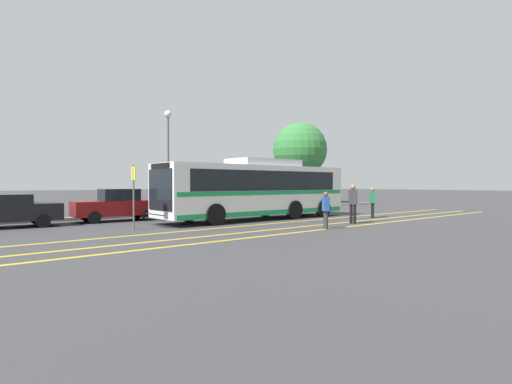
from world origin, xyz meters
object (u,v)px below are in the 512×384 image
street_lamp (168,142)px  parked_car_1 (117,205)px  transit_bus (256,189)px  pedestrian_0 (353,201)px  pedestrian_2 (373,201)px  pedestrian_1 (326,208)px  bus_stop_sign (134,189)px  parked_car_0 (4,210)px  tree_1 (300,150)px

street_lamp → parked_car_1: bearing=-144.4°
transit_bus → pedestrian_0: (2.12, -4.64, -0.55)m
pedestrian_2 → parked_car_1: bearing=106.7°
transit_bus → pedestrian_2: bearing=-121.0°
pedestrian_0 → pedestrian_2: size_ratio=1.10×
pedestrian_1 → bus_stop_sign: bus_stop_sign is taller
pedestrian_0 → pedestrian_2: bearing=73.3°
parked_car_0 → parked_car_1: 4.92m
parked_car_0 → parked_car_1: parked_car_1 is taller
parked_car_1 → street_lamp: size_ratio=0.65×
pedestrian_0 → tree_1: size_ratio=0.24×
parked_car_1 → pedestrian_2: 13.65m
transit_bus → parked_car_1: (-5.99, 3.85, -0.83)m
pedestrian_2 → transit_bus: bearing=107.3°
pedestrian_2 → tree_1: tree_1 is taller
tree_1 → pedestrian_0: bearing=-128.8°
transit_bus → tree_1: (14.36, 10.59, 3.57)m
pedestrian_1 → pedestrian_2: pedestrian_2 is taller
parked_car_0 → transit_bus: bearing=-105.8°
parked_car_1 → pedestrian_0: 11.75m
parked_car_0 → parked_car_1: size_ratio=1.04×
parked_car_1 → pedestrian_2: (11.55, -7.27, 0.16)m
parked_car_0 → bus_stop_sign: (3.96, -4.27, 0.92)m
transit_bus → pedestrian_2: size_ratio=6.67×
parked_car_0 → pedestrian_0: pedestrian_0 is taller
pedestrian_1 → tree_1: 22.33m
pedestrian_1 → pedestrian_0: bearing=-42.8°
bus_stop_sign → transit_bus: bearing=-85.6°
pedestrian_1 → pedestrian_2: 6.53m
bus_stop_sign → pedestrian_0: bearing=-114.1°
parked_car_0 → bus_stop_sign: 5.90m
transit_bus → parked_car_1: 7.17m
parked_car_0 → tree_1: bearing=-71.6°
pedestrian_0 → bus_stop_sign: 10.01m
tree_1 → transit_bus: bearing=-143.6°
parked_car_0 → tree_1: size_ratio=0.58×
transit_bus → street_lamp: street_lamp is taller
parked_car_0 → pedestrian_1: size_ratio=2.87×
tree_1 → pedestrian_1: bearing=-133.4°
transit_bus → pedestrian_1: size_ratio=7.22×
pedestrian_1 → tree_1: tree_1 is taller
parked_car_1 → tree_1: bearing=-67.6°
pedestrian_1 → tree_1: size_ratio=0.20×
bus_stop_sign → street_lamp: 9.79m
bus_stop_sign → pedestrian_2: bearing=-102.7°
pedestrian_0 → pedestrian_2: (3.43, 1.22, -0.11)m
parked_car_1 → tree_1: (20.36, 6.74, 4.39)m
pedestrian_1 → parked_car_1: bearing=63.2°
pedestrian_1 → transit_bus: bearing=25.9°
parked_car_1 → pedestrian_1: parked_car_1 is taller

